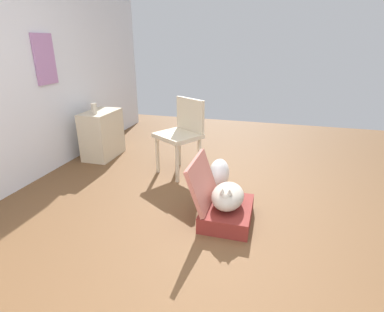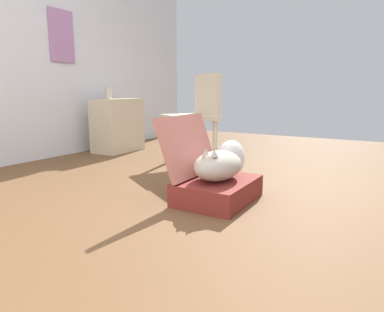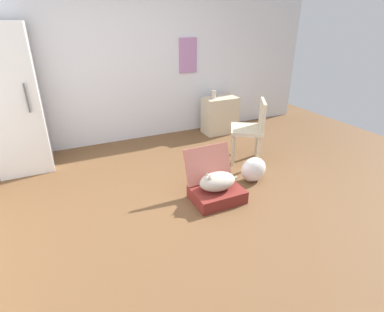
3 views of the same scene
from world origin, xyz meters
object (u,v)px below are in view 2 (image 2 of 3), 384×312
Objects in this scene: cat at (218,165)px; chair at (196,114)px; suitcase_base at (218,190)px; vase_tall at (109,93)px; side_table at (118,125)px; plastic_bag_white at (231,159)px.

chair is at bearing 36.96° from cat.
cat is (-0.01, 0.00, 0.17)m from suitcase_base.
suitcase_base is 1.12× the size of cat.
suitcase_base is at bearing -21.03° from chair.
vase_tall is 0.15× the size of chair.
suitcase_base is 2.24m from side_table.
plastic_bag_white is at bearing 17.04° from suitcase_base.
chair reaches higher than plastic_bag_white.
plastic_bag_white is at bearing -106.32° from side_table.
cat is at bearing -163.12° from plastic_bag_white.
cat reaches higher than suitcase_base.
plastic_bag_white is at bearing -101.87° from vase_tall.
suitcase_base is 2.23m from vase_tall.
chair is (0.30, 0.51, 0.35)m from plastic_bag_white.
vase_tall is at bearing 78.13° from plastic_bag_white.
cat is at bearing -117.62° from vase_tall.
side_table is (0.51, 1.72, 0.16)m from plastic_bag_white.
plastic_bag_white is at bearing 16.88° from cat.
vase_tall reaches higher than side_table.
cat is at bearing 176.12° from suitcase_base.
vase_tall is at bearing 62.38° from cat.
side_table is 0.41m from vase_tall.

